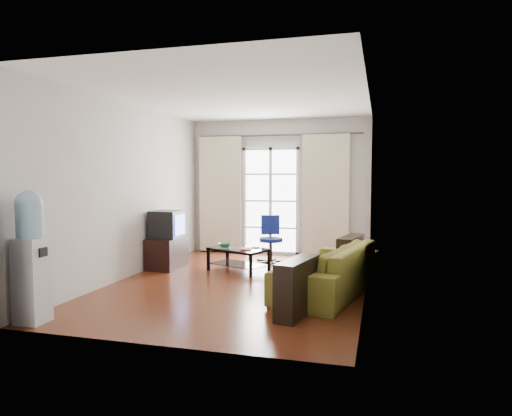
{
  "coord_description": "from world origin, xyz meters",
  "views": [
    {
      "loc": [
        1.98,
        -6.35,
        1.57
      ],
      "look_at": [
        0.15,
        0.35,
        1.09
      ],
      "focal_mm": 32.0,
      "sensor_mm": 36.0,
      "label": 1
    }
  ],
  "objects_px": {
    "crt_tv": "(166,224)",
    "water_cooler": "(31,254)",
    "sofa": "(329,269)",
    "coffee_table": "(238,256)",
    "tv_stand": "(167,253)",
    "task_chair": "(271,249)"
  },
  "relations": [
    {
      "from": "coffee_table",
      "to": "task_chair",
      "type": "distance_m",
      "value": 0.94
    },
    {
      "from": "sofa",
      "to": "tv_stand",
      "type": "height_order",
      "value": "sofa"
    },
    {
      "from": "crt_tv",
      "to": "water_cooler",
      "type": "bearing_deg",
      "value": -91.82
    },
    {
      "from": "crt_tv",
      "to": "task_chair",
      "type": "height_order",
      "value": "crt_tv"
    },
    {
      "from": "tv_stand",
      "to": "task_chair",
      "type": "xyz_separation_m",
      "value": [
        1.61,
        0.94,
        -0.01
      ]
    },
    {
      "from": "coffee_table",
      "to": "crt_tv",
      "type": "bearing_deg",
      "value": -175.58
    },
    {
      "from": "crt_tv",
      "to": "tv_stand",
      "type": "bearing_deg",
      "value": 90.92
    },
    {
      "from": "task_chair",
      "to": "sofa",
      "type": "bearing_deg",
      "value": -73.76
    },
    {
      "from": "coffee_table",
      "to": "tv_stand",
      "type": "relative_size",
      "value": 1.52
    },
    {
      "from": "coffee_table",
      "to": "crt_tv",
      "type": "relative_size",
      "value": 2.1
    },
    {
      "from": "sofa",
      "to": "crt_tv",
      "type": "height_order",
      "value": "crt_tv"
    },
    {
      "from": "crt_tv",
      "to": "water_cooler",
      "type": "distance_m",
      "value": 3.02
    },
    {
      "from": "sofa",
      "to": "coffee_table",
      "type": "relative_size",
      "value": 2.14
    },
    {
      "from": "tv_stand",
      "to": "crt_tv",
      "type": "bearing_deg",
      "value": -86.91
    },
    {
      "from": "coffee_table",
      "to": "task_chair",
      "type": "bearing_deg",
      "value": 68.34
    },
    {
      "from": "tv_stand",
      "to": "crt_tv",
      "type": "distance_m",
      "value": 0.49
    },
    {
      "from": "crt_tv",
      "to": "task_chair",
      "type": "xyz_separation_m",
      "value": [
        1.6,
        0.97,
        -0.5
      ]
    },
    {
      "from": "sofa",
      "to": "coffee_table",
      "type": "height_order",
      "value": "sofa"
    },
    {
      "from": "tv_stand",
      "to": "task_chair",
      "type": "height_order",
      "value": "task_chair"
    },
    {
      "from": "coffee_table",
      "to": "tv_stand",
      "type": "distance_m",
      "value": 1.26
    },
    {
      "from": "sofa",
      "to": "water_cooler",
      "type": "relative_size",
      "value": 1.64
    },
    {
      "from": "crt_tv",
      "to": "water_cooler",
      "type": "xyz_separation_m",
      "value": [
        -0.07,
        -3.02,
        -0.01
      ]
    }
  ]
}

